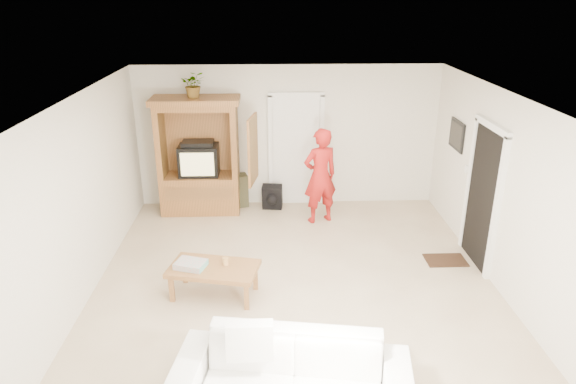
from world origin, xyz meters
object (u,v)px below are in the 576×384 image
(sofa, at_px, (292,376))
(man, at_px, (320,176))
(coffee_table, at_px, (214,270))
(armoire, at_px, (201,163))

(sofa, bearing_deg, man, 89.87)
(man, distance_m, coffee_table, 2.87)
(armoire, bearing_deg, man, -14.54)
(armoire, relative_size, man, 1.25)
(sofa, bearing_deg, coffee_table, 124.28)
(man, bearing_deg, coffee_table, 34.82)
(sofa, distance_m, coffee_table, 2.19)
(armoire, height_order, coffee_table, armoire)
(man, distance_m, sofa, 4.38)
(armoire, height_order, sofa, armoire)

